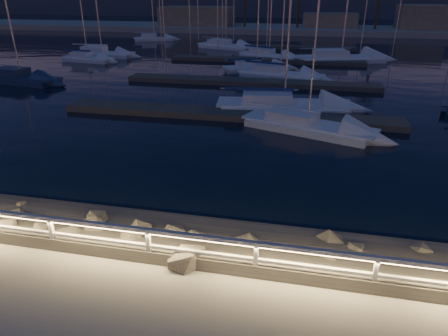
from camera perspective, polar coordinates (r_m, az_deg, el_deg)
The scene contains 16 objects.
ground at distance 12.16m, azimuth -14.98°, elevation -12.05°, with size 400.00×400.00×0.00m, color #A39F93.
harbor_water at distance 40.92m, azimuth 4.86°, elevation 12.83°, with size 400.00×440.00×0.60m.
guard_rail at distance 11.76m, azimuth -15.69°, elevation -8.94°, with size 44.11×0.12×1.06m.
floating_docks at distance 42.06m, azimuth 5.12°, elevation 13.92°, with size 22.00×36.00×0.40m.
far_shore at distance 83.08m, azimuth 8.89°, elevation 19.26°, with size 160.00×14.00×5.20m.
sailboat_a at distance 40.64m, azimuth -27.19°, elevation 11.43°, with size 7.85×3.50×13.01m.
sailboat_c at distance 27.79m, azimuth 8.07°, elevation 9.01°, with size 9.31×3.76×15.38m.
sailboat_d at distance 24.04m, azimuth 11.42°, elevation 6.21°, with size 8.04×4.73×13.15m.
sailboat_e at distance 50.02m, azimuth -19.02°, elevation 14.62°, with size 6.39×2.68×10.63m.
sailboat_g at distance 38.72m, azimuth 7.75°, elevation 13.25°, with size 8.24×4.45×13.48m.
sailboat_i at distance 52.97m, azimuth -17.21°, elevation 15.39°, with size 7.85×2.61×13.29m.
sailboat_j at distance 41.86m, azimuth 4.43°, elevation 14.17°, with size 6.92×4.39×11.49m.
sailboat_k at distance 58.38m, azimuth 0.07°, elevation 17.11°, with size 8.64×5.28×14.24m.
sailboat_l at distance 49.21m, azimuth 16.10°, elevation 14.93°, with size 10.53×5.53×17.15m.
sailboat_m at distance 68.72m, azimuth -10.08°, elevation 17.81°, with size 6.75×3.75×11.16m.
sailboat_n at distance 49.72m, azimuth 6.25°, elevation 15.72°, with size 7.68×4.90×12.76m.
Camera 1 is at (4.96, -8.60, 7.02)m, focal length 32.00 mm.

